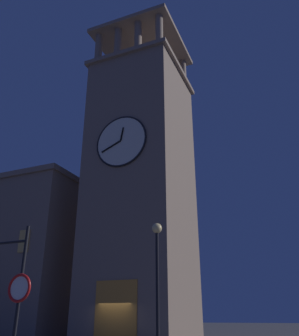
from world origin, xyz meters
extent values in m
cube|color=gray|center=(-0.07, -4.05, 11.82)|extent=(7.59, 8.21, 23.65)
cube|color=gray|center=(-0.07, -4.05, 23.85)|extent=(8.19, 8.81, 0.40)
cylinder|color=gray|center=(-3.27, -0.54, 25.83)|extent=(0.70, 0.70, 3.55)
cylinder|color=gray|center=(-1.13, -0.54, 25.83)|extent=(0.70, 0.70, 3.55)
cylinder|color=gray|center=(1.00, -0.54, 25.83)|extent=(0.70, 0.70, 3.55)
cylinder|color=gray|center=(3.13, -0.54, 25.83)|extent=(0.70, 0.70, 3.55)
cylinder|color=gray|center=(-3.27, -7.56, 25.83)|extent=(0.70, 0.70, 3.55)
cylinder|color=gray|center=(-1.13, -7.56, 25.83)|extent=(0.70, 0.70, 3.55)
cylinder|color=gray|center=(1.00, -7.56, 25.83)|extent=(0.70, 0.70, 3.55)
cylinder|color=gray|center=(3.13, -7.56, 25.83)|extent=(0.70, 0.70, 3.55)
cube|color=gray|center=(-0.07, -4.05, 27.80)|extent=(8.19, 8.81, 0.40)
cylinder|color=black|center=(-0.07, -4.05, 29.70)|extent=(0.12, 0.12, 3.40)
cylinder|color=silver|center=(-0.07, 0.12, 14.84)|extent=(4.38, 0.12, 4.38)
torus|color=black|center=(-0.07, 0.14, 14.84)|extent=(4.54, 0.16, 4.54)
cube|color=black|center=(-0.18, 0.22, 15.44)|extent=(0.33, 0.06, 1.21)
cube|color=black|center=(0.79, 0.22, 14.48)|extent=(1.76, 0.06, 0.84)
cube|color=orange|center=(-0.07, 0.01, 2.00)|extent=(3.20, 0.24, 4.00)
cube|color=#E0B259|center=(8.39, 0.40, 7.32)|extent=(1.00, 0.12, 1.80)
cylinder|color=black|center=(-0.72, 10.24, 2.77)|extent=(0.16, 0.16, 5.54)
cylinder|color=black|center=(-6.64, 8.81, 2.49)|extent=(0.14, 0.14, 4.99)
sphere|color=#F9DB8C|center=(-6.64, 8.81, 5.21)|extent=(0.44, 0.44, 0.44)
cylinder|color=black|center=(-5.02, 14.98, 1.22)|extent=(0.08, 0.08, 2.45)
cylinder|color=white|center=(-5.02, 15.02, 2.35)|extent=(0.70, 0.04, 0.70)
torus|color=red|center=(-5.02, 15.04, 2.35)|extent=(0.78, 0.08, 0.78)
camera|label=1|loc=(-12.43, 23.24, 1.60)|focal=38.38mm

